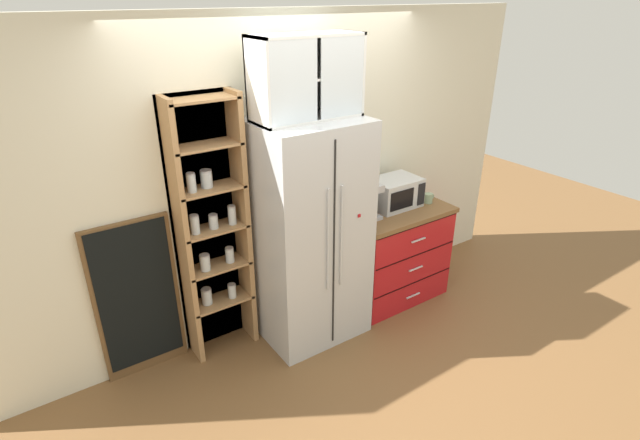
# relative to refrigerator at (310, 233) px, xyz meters

# --- Properties ---
(ground_plane) EXTENTS (10.70, 10.70, 0.00)m
(ground_plane) POSITION_rel_refrigerator_xyz_m (-0.00, -0.02, -0.91)
(ground_plane) COLOR brown
(wall_back_cream) EXTENTS (5.00, 0.10, 2.55)m
(wall_back_cream) POSITION_rel_refrigerator_xyz_m (-0.00, 0.38, 0.36)
(wall_back_cream) COLOR silver
(wall_back_cream) RESTS_ON ground
(refrigerator) EXTENTS (0.82, 0.67, 1.82)m
(refrigerator) POSITION_rel_refrigerator_xyz_m (0.00, 0.00, 0.00)
(refrigerator) COLOR silver
(refrigerator) RESTS_ON ground
(pantry_shelf_column) EXTENTS (0.55, 0.26, 2.05)m
(pantry_shelf_column) POSITION_rel_refrigerator_xyz_m (-0.71, 0.27, 0.13)
(pantry_shelf_column) COLOR brown
(pantry_shelf_column) RESTS_ON ground
(counter_cabinet) EXTENTS (0.97, 0.65, 0.89)m
(counter_cabinet) POSITION_rel_refrigerator_xyz_m (0.92, 0.02, -0.46)
(counter_cabinet) COLOR red
(counter_cabinet) RESTS_ON ground
(microwave) EXTENTS (0.44, 0.33, 0.26)m
(microwave) POSITION_rel_refrigerator_xyz_m (0.95, 0.07, 0.11)
(microwave) COLOR silver
(microwave) RESTS_ON counter_cabinet
(coffee_maker) EXTENTS (0.17, 0.20, 0.31)m
(coffee_maker) POSITION_rel_refrigerator_xyz_m (0.60, 0.03, 0.14)
(coffee_maker) COLOR #B7B7BC
(coffee_maker) RESTS_ON counter_cabinet
(mug_sage) EXTENTS (0.11, 0.08, 0.09)m
(mug_sage) POSITION_rel_refrigerator_xyz_m (1.26, -0.06, 0.03)
(mug_sage) COLOR #8CA37F
(mug_sage) RESTS_ON counter_cabinet
(bottle_cobalt) EXTENTS (0.06, 0.06, 0.26)m
(bottle_cobalt) POSITION_rel_refrigerator_xyz_m (0.92, 0.02, 0.09)
(bottle_cobalt) COLOR navy
(bottle_cobalt) RESTS_ON counter_cabinet
(upper_cabinet) EXTENTS (0.79, 0.32, 0.58)m
(upper_cabinet) POSITION_rel_refrigerator_xyz_m (-0.00, 0.05, 1.20)
(upper_cabinet) COLOR silver
(upper_cabinet) RESTS_ON refrigerator
(chalkboard_menu) EXTENTS (0.60, 0.04, 1.24)m
(chalkboard_menu) POSITION_rel_refrigerator_xyz_m (-1.30, 0.30, -0.29)
(chalkboard_menu) COLOR brown
(chalkboard_menu) RESTS_ON ground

